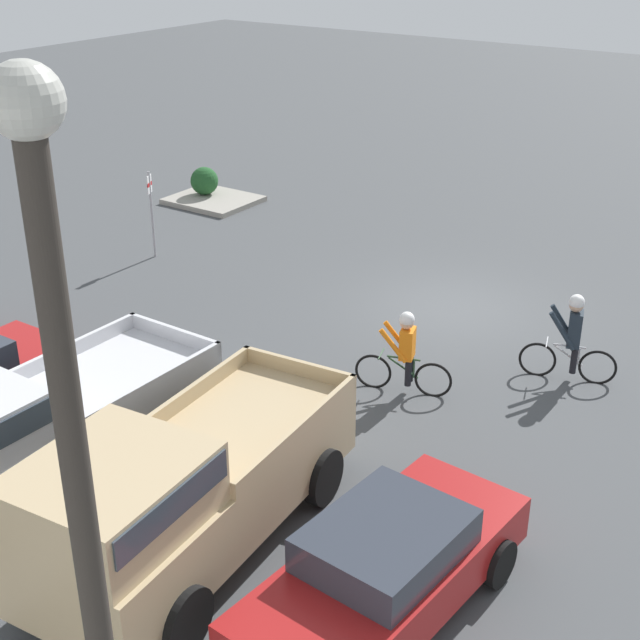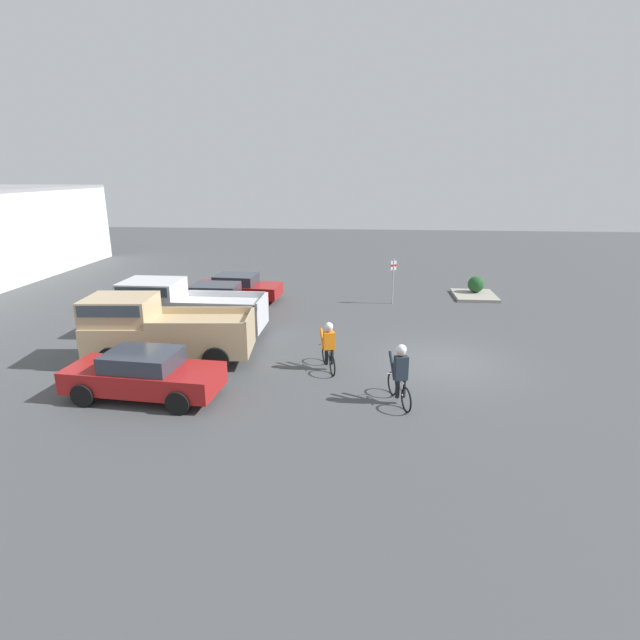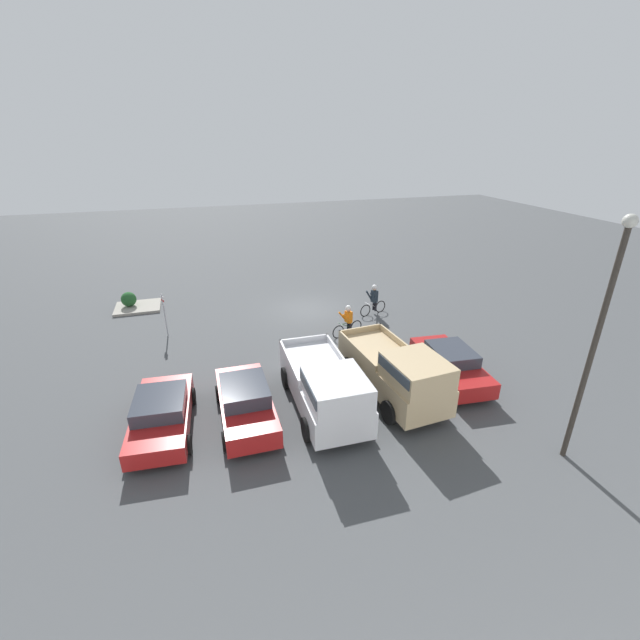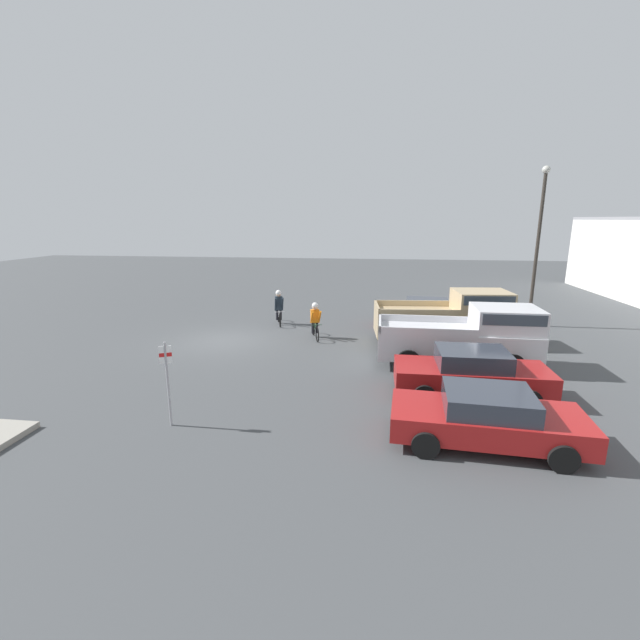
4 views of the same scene
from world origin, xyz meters
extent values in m
plane|color=#424447|center=(0.00, 0.00, 0.00)|extent=(80.00, 80.00, 0.00)
cube|color=maroon|center=(-3.56, 8.96, 0.60)|extent=(2.05, 4.49, 0.64)
cube|color=#2D333D|center=(-3.56, 8.96, 1.15)|extent=(1.68, 2.08, 0.47)
cylinder|color=black|center=(-4.29, 10.42, 0.33)|extent=(0.23, 0.68, 0.66)
cylinder|color=black|center=(-2.60, 10.29, 0.33)|extent=(0.23, 0.68, 0.66)
cylinder|color=black|center=(-4.52, 7.64, 0.33)|extent=(0.23, 0.68, 0.66)
cylinder|color=black|center=(-2.82, 7.50, 0.33)|extent=(0.23, 0.68, 0.66)
cube|color=tan|center=(-0.76, 9.21, 0.91)|extent=(2.48, 5.57, 1.03)
cube|color=tan|center=(-0.90, 10.83, 1.85)|extent=(2.03, 2.32, 0.85)
cube|color=#333D47|center=(-0.90, 10.83, 2.04)|extent=(2.08, 2.15, 0.37)
cube|color=tan|center=(-1.63, 8.05, 1.55)|extent=(0.36, 3.24, 0.25)
cube|color=tan|center=(0.30, 8.21, 1.55)|extent=(0.36, 3.24, 0.25)
cube|color=tan|center=(-0.52, 6.55, 1.55)|extent=(2.01, 0.25, 0.25)
cylinder|color=black|center=(-1.91, 10.79, 0.44)|extent=(0.29, 0.89, 0.87)
cylinder|color=black|center=(0.10, 10.97, 0.44)|extent=(0.29, 0.89, 0.87)
cylinder|color=black|center=(-1.61, 7.45, 0.44)|extent=(0.29, 0.89, 0.87)
cylinder|color=black|center=(0.39, 7.62, 0.44)|extent=(0.29, 0.89, 0.87)
cube|color=silver|center=(2.04, 9.34, 0.86)|extent=(2.11, 5.48, 0.98)
cube|color=silver|center=(2.06, 10.98, 1.77)|extent=(1.91, 2.20, 0.84)
cube|color=#333D47|center=(2.06, 10.98, 1.96)|extent=(1.97, 2.03, 0.37)
cube|color=silver|center=(1.04, 8.26, 1.48)|extent=(0.11, 3.28, 0.25)
cube|color=silver|center=(3.02, 8.24, 1.48)|extent=(0.11, 3.28, 0.25)
cube|color=silver|center=(2.02, 6.65, 1.48)|extent=(2.06, 0.10, 0.25)
cylinder|color=black|center=(1.03, 11.05, 0.42)|extent=(0.23, 0.84, 0.84)
cylinder|color=black|center=(3.09, 11.03, 0.42)|extent=(0.23, 0.84, 0.84)
cylinder|color=black|center=(1.00, 7.66, 0.42)|extent=(0.23, 0.84, 0.84)
cylinder|color=black|center=(3.06, 7.64, 0.42)|extent=(0.23, 0.84, 0.84)
cube|color=maroon|center=(4.84, 9.32, 0.61)|extent=(1.74, 4.41, 0.68)
cube|color=#2D333D|center=(4.84, 9.32, 1.20)|extent=(1.56, 1.99, 0.51)
cylinder|color=black|center=(3.98, 10.73, 0.32)|extent=(0.18, 0.64, 0.64)
cylinder|color=black|center=(5.71, 10.73, 0.32)|extent=(0.18, 0.64, 0.64)
cylinder|color=black|center=(3.98, 7.91, 0.32)|extent=(0.18, 0.64, 0.64)
cylinder|color=black|center=(5.71, 7.90, 0.32)|extent=(0.18, 0.64, 0.64)
cube|color=maroon|center=(7.64, 9.10, 0.56)|extent=(2.13, 4.48, 0.59)
cube|color=#2D333D|center=(7.64, 9.10, 1.09)|extent=(1.77, 2.07, 0.48)
cylinder|color=black|center=(6.84, 10.55, 0.31)|extent=(0.22, 0.63, 0.62)
cylinder|color=black|center=(8.65, 10.42, 0.31)|extent=(0.22, 0.63, 0.62)
cylinder|color=black|center=(6.64, 7.77, 0.31)|extent=(0.22, 0.63, 0.62)
cylinder|color=black|center=(8.45, 7.64, 0.31)|extent=(0.22, 0.63, 0.62)
torus|color=black|center=(-0.41, 4.03, 0.32)|extent=(0.68, 0.25, 0.69)
torus|color=black|center=(-1.48, 3.70, 0.32)|extent=(0.68, 0.25, 0.69)
cylinder|color=#2D5133|center=(-0.94, 3.86, 0.49)|extent=(0.56, 0.21, 0.37)
cylinder|color=#2D5133|center=(-0.94, 3.86, 0.68)|extent=(0.60, 0.22, 0.04)
cylinder|color=#2D5133|center=(-1.13, 3.81, 0.49)|extent=(0.05, 0.05, 0.34)
cylinder|color=#2D5133|center=(-0.54, 3.99, 0.71)|extent=(0.16, 0.45, 0.02)
cylinder|color=black|center=(-1.07, 3.92, 0.45)|extent=(0.15, 0.15, 0.52)
cylinder|color=black|center=(-1.02, 3.75, 0.45)|extent=(0.15, 0.15, 0.52)
cube|color=orange|center=(-0.99, 3.85, 0.99)|extent=(0.34, 0.41, 0.57)
cylinder|color=orange|center=(-0.83, 4.08, 0.99)|extent=(0.55, 0.25, 0.63)
cylinder|color=orange|center=(-0.73, 3.75, 0.99)|extent=(0.55, 0.25, 0.63)
sphere|color=tan|center=(-0.97, 3.86, 1.40)|extent=(0.25, 0.25, 0.25)
sphere|color=silver|center=(-0.97, 3.86, 1.47)|extent=(0.28, 0.28, 0.28)
torus|color=black|center=(-2.73, 1.87, 0.33)|extent=(0.68, 0.26, 0.70)
torus|color=black|center=(-3.78, 1.55, 0.33)|extent=(0.68, 0.26, 0.70)
cylinder|color=silver|center=(-3.25, 1.71, 0.50)|extent=(0.55, 0.20, 0.37)
cylinder|color=silver|center=(-3.25, 1.71, 0.69)|extent=(0.59, 0.21, 0.04)
cylinder|color=silver|center=(-3.44, 1.65, 0.50)|extent=(0.05, 0.05, 0.34)
cylinder|color=silver|center=(-2.86, 1.83, 0.72)|extent=(0.16, 0.45, 0.02)
cylinder|color=black|center=(-3.38, 1.76, 0.46)|extent=(0.15, 0.15, 0.52)
cylinder|color=black|center=(-3.33, 1.59, 0.46)|extent=(0.15, 0.15, 0.52)
cube|color=#1E2833|center=(-3.31, 1.69, 1.06)|extent=(0.34, 0.41, 0.68)
cylinder|color=#1E2833|center=(-3.15, 1.92, 1.06)|extent=(0.54, 0.25, 0.73)
cylinder|color=#1E2833|center=(-3.05, 1.60, 1.06)|extent=(0.54, 0.25, 0.73)
sphere|color=tan|center=(-3.28, 1.70, 1.53)|extent=(0.26, 0.26, 0.26)
sphere|color=silver|center=(-3.28, 1.70, 1.59)|extent=(0.28, 0.28, 0.28)
cylinder|color=#9E9EA3|center=(7.71, 1.35, 1.11)|extent=(0.06, 0.06, 2.22)
cube|color=white|center=(7.71, 1.35, 1.90)|extent=(0.15, 0.28, 0.45)
cube|color=red|center=(7.71, 1.35, 1.90)|extent=(0.15, 0.28, 0.10)
cube|color=gray|center=(9.46, -2.97, 0.07)|extent=(2.48, 2.09, 0.15)
sphere|color=#1E4C23|center=(9.90, -3.09, 0.57)|extent=(0.84, 0.84, 0.84)
camera|label=1|loc=(-7.77, 16.54, 8.12)|focal=50.00mm
camera|label=2|loc=(-16.23, 2.79, 6.27)|focal=28.00mm
camera|label=3|loc=(5.94, 22.06, 9.36)|focal=24.00mm
camera|label=4|loc=(17.20, 6.42, 5.17)|focal=24.00mm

